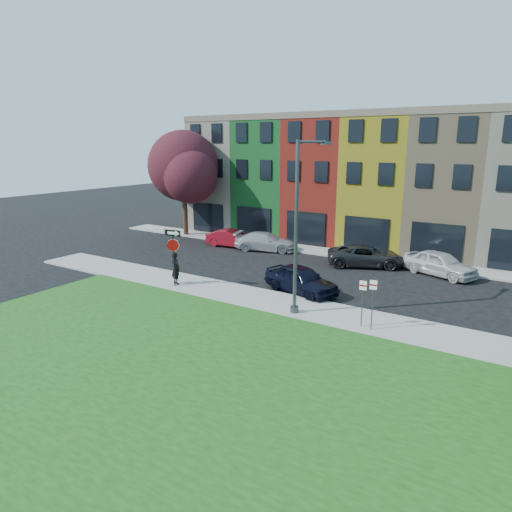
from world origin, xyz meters
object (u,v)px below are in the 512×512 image
Objects in this scene: man at (176,268)px; street_lamp at (299,228)px; stop_sign at (173,246)px; sedan_near at (301,279)px.

street_lamp is at bearing -163.06° from man.
stop_sign is 1.75× the size of man.
stop_sign is at bearing 132.43° from sedan_near.
street_lamp reaches higher than sedan_near.
street_lamp is (8.05, -0.17, 3.18)m from man.
stop_sign is 1.43m from man.
man is 8.66m from street_lamp.
stop_sign is 0.67× the size of sedan_near.
stop_sign is at bearing 136.47° from man.
sedan_near is (6.57, 3.09, -1.66)m from stop_sign.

